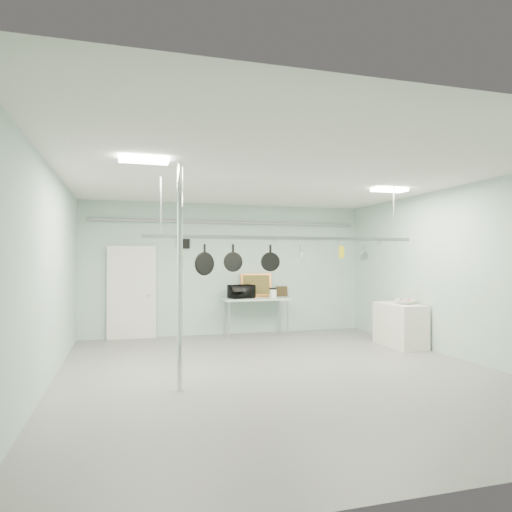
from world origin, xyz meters
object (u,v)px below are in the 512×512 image
object	(u,v)px
microwave	(241,292)
skillet_mid	(233,258)
side_cabinet	(400,325)
pot_rack	(286,236)
prep_table	(256,301)
chrome_pole	(180,276)
skillet_right	(270,257)
fruit_bowl	(405,302)
coffee_canister	(273,294)
skillet_left	(205,260)

from	to	relation	value
microwave	skillet_mid	xyz separation A→B (m)	(-0.97, -3.30, 0.80)
side_cabinet	pot_rack	world-z (taller)	pot_rack
prep_table	pot_rack	size ratio (longest dim) A/B	0.33
prep_table	pot_rack	bearing A→B (deg)	-96.91
prep_table	skillet_mid	world-z (taller)	skillet_mid
chrome_pole	microwave	bearing A→B (deg)	65.16
chrome_pole	prep_table	world-z (taller)	chrome_pole
skillet_right	pot_rack	bearing A→B (deg)	9.04
fruit_bowl	skillet_right	xyz separation A→B (m)	(-3.29, -1.00, 0.92)
skillet_mid	skillet_right	xyz separation A→B (m)	(0.65, 0.00, 0.01)
chrome_pole	pot_rack	bearing A→B (deg)	25.35
pot_rack	fruit_bowl	world-z (taller)	pot_rack
pot_rack	skillet_mid	world-z (taller)	pot_rack
prep_table	coffee_canister	distance (m)	0.46
skillet_left	skillet_mid	xyz separation A→B (m)	(0.47, 0.00, 0.04)
coffee_canister	prep_table	bearing A→B (deg)	157.47
side_cabinet	pot_rack	size ratio (longest dim) A/B	0.25
pot_rack	coffee_canister	xyz separation A→B (m)	(0.79, 3.14, -1.22)
fruit_bowl	skillet_mid	distance (m)	4.17
prep_table	skillet_left	bearing A→B (deg)	-118.62
microwave	fruit_bowl	world-z (taller)	microwave
coffee_canister	pot_rack	bearing A→B (deg)	-104.17
side_cabinet	microwave	size ratio (longest dim) A/B	2.07
coffee_canister	skillet_mid	distance (m)	3.68
pot_rack	skillet_mid	bearing A→B (deg)	180.00
chrome_pole	prep_table	distance (m)	4.85
pot_rack	microwave	xyz separation A→B (m)	(0.05, 3.30, -1.16)
prep_table	skillet_mid	size ratio (longest dim) A/B	3.62
pot_rack	skillet_left	world-z (taller)	pot_rack
pot_rack	coffee_canister	bearing A→B (deg)	75.83
skillet_left	skillet_right	bearing A→B (deg)	-26.60
prep_table	side_cabinet	world-z (taller)	prep_table
fruit_bowl	coffee_canister	bearing A→B (deg)	136.04
skillet_left	skillet_right	world-z (taller)	same
chrome_pole	coffee_canister	size ratio (longest dim) A/B	15.17
chrome_pole	coffee_canister	xyz separation A→B (m)	(2.69, 4.04, -0.59)
microwave	skillet_left	bearing A→B (deg)	55.18
coffee_canister	skillet_right	distance (m)	3.42
pot_rack	skillet_mid	xyz separation A→B (m)	(-0.93, 0.00, -0.37)
coffee_canister	fruit_bowl	size ratio (longest dim) A/B	0.51
coffee_canister	side_cabinet	bearing A→B (deg)	-43.35
prep_table	skillet_mid	distance (m)	3.70
microwave	pot_rack	bearing A→B (deg)	78.03
prep_table	skillet_right	xyz separation A→B (m)	(-0.68, -3.30, 1.04)
skillet_left	skillet_mid	distance (m)	0.48
chrome_pole	microwave	distance (m)	4.66
fruit_bowl	skillet_left	bearing A→B (deg)	-167.28
prep_table	pot_rack	world-z (taller)	pot_rack
chrome_pole	microwave	xyz separation A→B (m)	(1.95, 4.20, -0.53)
prep_table	skillet_right	bearing A→B (deg)	-101.63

